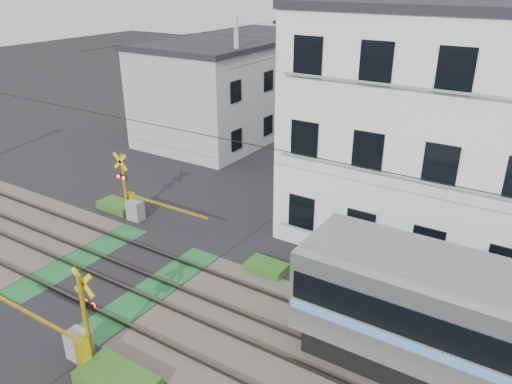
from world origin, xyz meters
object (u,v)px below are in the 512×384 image
Objects in this scene: crossing_signal_far at (134,204)px; apartment_block at (435,125)px; pedestrian at (388,98)px; crossing_signal_near at (79,341)px.

apartment_block reaches higher than crossing_signal_far.
pedestrian is at bearing 112.66° from apartment_block.
pedestrian is (-8.23, 19.71, -3.88)m from apartment_block.
apartment_block is at bearing 65.78° from crossing_signal_near.
crossing_signal_near is at bearing -54.71° from crossing_signal_far.
apartment_block is at bearing 124.80° from pedestrian.
apartment_block is (11.09, 5.84, 3.94)m from crossing_signal_far.
crossing_signal_near is 14.95m from apartment_block.
apartment_block is 21.70m from pedestrian.
pedestrian is at bearing 94.03° from crossing_signal_near.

